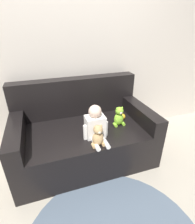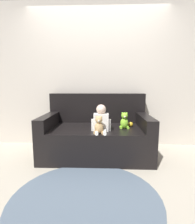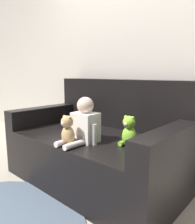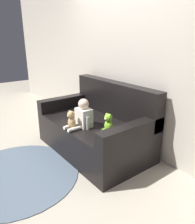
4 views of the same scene
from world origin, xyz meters
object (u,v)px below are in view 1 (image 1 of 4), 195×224
(person_baby, at_px, (95,125))
(toy_ball, at_px, (123,116))
(teddy_bear_brown, at_px, (98,136))
(plush_toy_side, at_px, (119,117))
(couch, at_px, (83,134))

(person_baby, bearing_deg, toy_ball, 29.71)
(teddy_bear_brown, distance_m, toy_ball, 0.66)
(teddy_bear_brown, relative_size, plush_toy_side, 0.99)
(person_baby, xyz_separation_m, plush_toy_side, (0.35, 0.15, -0.04))
(couch, xyz_separation_m, toy_ball, (0.55, -0.03, 0.17))
(couch, distance_m, person_baby, 0.42)
(couch, xyz_separation_m, person_baby, (0.08, -0.29, 0.29))
(couch, height_order, person_baby, couch)
(person_baby, height_order, plush_toy_side, person_baby)
(couch, relative_size, toy_ball, 21.75)
(teddy_bear_brown, height_order, toy_ball, teddy_bear_brown)
(couch, height_order, plush_toy_side, couch)
(couch, bearing_deg, teddy_bear_brown, -83.35)
(person_baby, bearing_deg, teddy_bear_brown, -99.43)
(couch, bearing_deg, plush_toy_side, -18.90)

